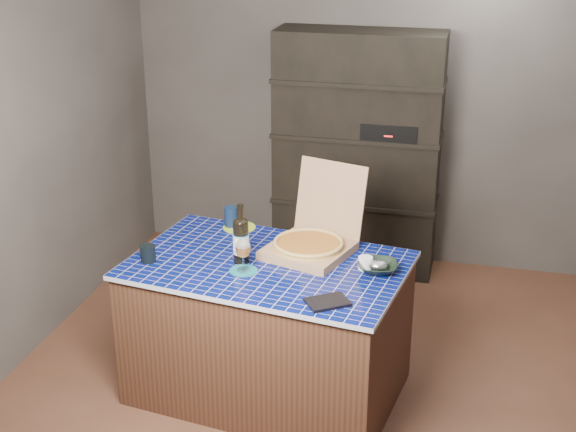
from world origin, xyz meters
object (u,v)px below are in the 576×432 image
(wine_glass, at_px, (243,249))
(mead_bottle, at_px, (241,240))
(dvd_case, at_px, (327,302))
(bowl, at_px, (378,267))
(pizza_box, at_px, (311,242))
(kitchen_island, at_px, (268,328))

(wine_glass, bearing_deg, mead_bottle, 112.43)
(mead_bottle, xyz_separation_m, dvd_case, (0.55, -0.36, -0.12))
(mead_bottle, height_order, bowl, mead_bottle)
(pizza_box, height_order, mead_bottle, pizza_box)
(pizza_box, xyz_separation_m, mead_bottle, (-0.34, -0.21, 0.07))
(kitchen_island, bearing_deg, pizza_box, 51.89)
(pizza_box, relative_size, mead_bottle, 1.83)
(mead_bottle, relative_size, dvd_case, 1.66)
(kitchen_island, xyz_separation_m, dvd_case, (0.41, -0.38, 0.41))
(kitchen_island, bearing_deg, bowl, 12.07)
(pizza_box, bearing_deg, mead_bottle, -131.35)
(kitchen_island, distance_m, dvd_case, 0.69)
(wine_glass, distance_m, bowl, 0.72)
(kitchen_island, bearing_deg, wine_glass, -118.89)
(kitchen_island, relative_size, mead_bottle, 4.74)
(wine_glass, bearing_deg, pizza_box, 47.18)
(pizza_box, bearing_deg, wine_glass, -116.00)
(pizza_box, relative_size, wine_glass, 3.37)
(kitchen_island, bearing_deg, dvd_case, -34.43)
(pizza_box, height_order, bowl, pizza_box)
(mead_bottle, height_order, dvd_case, mead_bottle)
(wine_glass, bearing_deg, bowl, 13.73)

